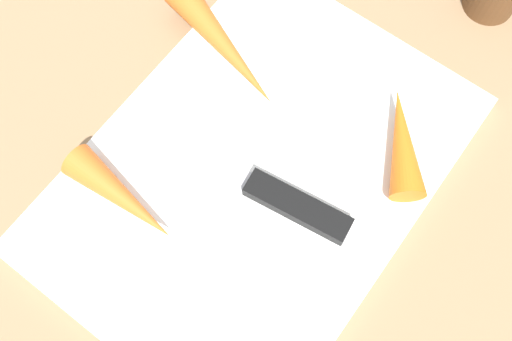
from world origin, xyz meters
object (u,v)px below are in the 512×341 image
object	(u,v)px
carrot_medium	(122,197)
carrot_longest	(223,44)
cutting_board	(256,173)
knife	(283,199)
carrot_shortest	(402,142)

from	to	relation	value
carrot_medium	carrot_longest	size ratio (longest dim) A/B	0.72
cutting_board	carrot_longest	xyz separation A→B (m)	(0.07, 0.09, 0.02)
knife	carrot_shortest	size ratio (longest dim) A/B	2.12
carrot_longest	cutting_board	bearing A→B (deg)	-21.68
carrot_shortest	carrot_longest	size ratio (longest dim) A/B	0.66
carrot_medium	carrot_shortest	xyz separation A→B (m)	(0.17, -0.15, -0.00)
knife	carrot_shortest	distance (m)	0.11
cutting_board	knife	xyz separation A→B (m)	(-0.01, -0.03, 0.01)
knife	cutting_board	bearing A→B (deg)	-22.27
carrot_medium	carrot_shortest	size ratio (longest dim) A/B	1.09
carrot_medium	carrot_shortest	distance (m)	0.23
cutting_board	carrot_shortest	xyz separation A→B (m)	(0.09, -0.08, 0.02)
carrot_shortest	cutting_board	bearing A→B (deg)	98.84
cutting_board	carrot_shortest	distance (m)	0.12
cutting_board	carrot_medium	distance (m)	0.11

